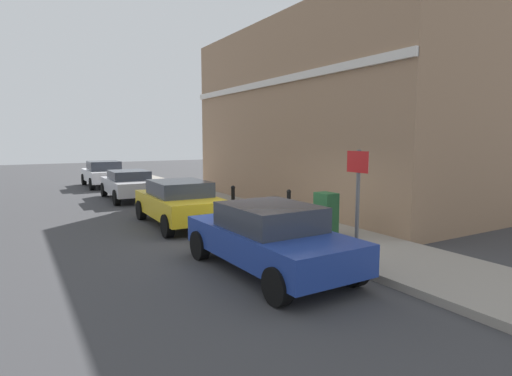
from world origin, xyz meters
The scene contains 11 objects.
ground centered at (0.00, 0.00, 0.00)m, with size 80.00×80.00×0.00m, color #38383A.
sidewalk centered at (1.90, 6.00, 0.07)m, with size 2.60×30.00×0.15m, color gray.
corner_building centered at (7.18, 4.38, 3.53)m, with size 8.07×12.77×7.06m.
car_blue centered at (-0.79, -1.80, 0.72)m, with size 1.97×4.16×1.37m.
car_yellow centered at (-0.76, 3.44, 0.73)m, with size 1.96×3.99×1.38m.
car_silver centered at (-0.77, 9.73, 0.69)m, with size 1.93×4.07×1.28m.
car_white centered at (-0.78, 15.40, 0.73)m, with size 1.94×3.98×1.43m.
utility_cabinet centered at (1.71, -0.58, 0.68)m, with size 0.46×0.61×1.15m.
bollard_near_cabinet centered at (1.81, 1.22, 0.70)m, with size 0.14×0.14×1.04m.
bollard_far_kerb centered at (0.85, 2.93, 0.70)m, with size 0.14×0.14×1.04m.
street_sign centered at (0.95, -2.44, 1.66)m, with size 0.08×0.60×2.30m.
Camera 1 is at (-5.16, -8.65, 2.68)m, focal length 29.04 mm.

